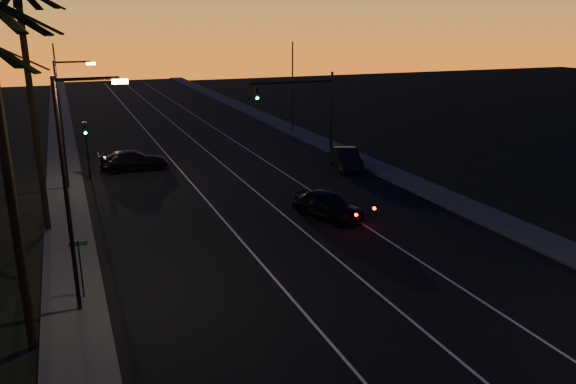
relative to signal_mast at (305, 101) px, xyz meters
name	(u,v)px	position (x,y,z in m)	size (l,w,h in m)	color
road	(263,205)	(-7.14, -9.99, -4.78)	(20.00, 170.00, 0.01)	black
sidewalk_left	(68,227)	(-18.34, -9.99, -4.70)	(2.40, 170.00, 0.16)	#393936
sidewalk_right	(417,185)	(4.06, -9.99, -4.70)	(2.40, 170.00, 0.16)	#393936
lane_stripe_left	(215,211)	(-10.14, -9.99, -4.76)	(0.12, 160.00, 0.01)	silver
lane_stripe_mid	(270,204)	(-6.64, -9.99, -4.76)	(0.12, 160.00, 0.01)	silver
lane_stripe_right	(322,197)	(-3.14, -9.99, -4.76)	(0.12, 160.00, 0.01)	silver
palm_near	(4,146)	(-19.74, -21.99, 2.29)	(4.25, 4.16, 11.53)	black
palm_mid	(2,138)	(-20.34, -15.99, 1.47)	(4.25, 4.16, 10.03)	black
palm_far	(30,88)	(-19.34, -9.99, 2.83)	(4.25, 4.16, 12.53)	black
streetlight_left_near	(73,179)	(-17.84, -19.99, 0.54)	(2.55, 0.26, 9.00)	black
streetlight_left_far	(65,114)	(-17.82, -1.99, 0.28)	(2.55, 0.26, 8.50)	black
street_sign	(80,262)	(-17.94, -18.99, -3.13)	(0.70, 0.06, 2.60)	black
signal_mast	(305,101)	(0.00, 0.00, 0.00)	(7.10, 0.41, 7.00)	black
signal_post	(86,140)	(-16.64, -0.01, -1.89)	(0.28, 0.37, 4.20)	black
far_pole_left	(59,94)	(-18.14, 15.01, -0.28)	(0.14, 0.14, 9.00)	black
far_pole_right	(292,87)	(3.86, 12.01, -0.28)	(0.14, 0.14, 9.00)	black
lead_car	(328,205)	(-4.46, -13.60, -4.00)	(3.52, 5.34, 1.55)	black
right_car	(346,159)	(1.73, -3.97, -3.98)	(2.79, 5.07, 1.59)	black
cross_car	(134,160)	(-13.36, 1.74, -4.03)	(5.12, 2.13, 1.48)	black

